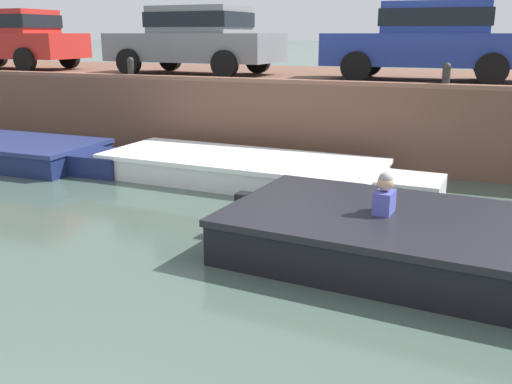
{
  "coord_description": "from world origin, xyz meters",
  "views": [
    {
      "loc": [
        2.11,
        -1.42,
        2.55
      ],
      "look_at": [
        0.31,
        3.21,
        1.16
      ],
      "focal_mm": 40.0,
      "sensor_mm": 36.0,
      "label": 1
    }
  ],
  "objects_px": {
    "car_centre_blue": "(429,38)",
    "mooring_bollard_mid": "(446,74)",
    "car_leftmost_red": "(10,37)",
    "boat_moored_central_white": "(253,170)",
    "car_left_inner_grey": "(196,37)",
    "mooring_bollard_west": "(131,67)"
  },
  "relations": [
    {
      "from": "car_leftmost_red",
      "to": "mooring_bollard_west",
      "type": "relative_size",
      "value": 9.29
    },
    {
      "from": "mooring_bollard_west",
      "to": "mooring_bollard_mid",
      "type": "height_order",
      "value": "same"
    },
    {
      "from": "boat_moored_central_white",
      "to": "mooring_bollard_mid",
      "type": "xyz_separation_m",
      "value": [
        3.01,
        1.73,
        1.63
      ]
    },
    {
      "from": "boat_moored_central_white",
      "to": "mooring_bollard_west",
      "type": "xyz_separation_m",
      "value": [
        -3.55,
        1.73,
        1.63
      ]
    },
    {
      "from": "boat_moored_central_white",
      "to": "mooring_bollard_mid",
      "type": "height_order",
      "value": "mooring_bollard_mid"
    },
    {
      "from": "car_centre_blue",
      "to": "mooring_bollard_mid",
      "type": "height_order",
      "value": "car_centre_blue"
    },
    {
      "from": "car_left_inner_grey",
      "to": "mooring_bollard_west",
      "type": "xyz_separation_m",
      "value": [
        -0.83,
        -1.55,
        -0.61
      ]
    },
    {
      "from": "car_left_inner_grey",
      "to": "mooring_bollard_mid",
      "type": "height_order",
      "value": "car_left_inner_grey"
    },
    {
      "from": "boat_moored_central_white",
      "to": "car_centre_blue",
      "type": "xyz_separation_m",
      "value": [
        2.54,
        3.29,
        2.23
      ]
    },
    {
      "from": "boat_moored_central_white",
      "to": "mooring_bollard_mid",
      "type": "bearing_deg",
      "value": 29.83
    },
    {
      "from": "car_leftmost_red",
      "to": "boat_moored_central_white",
      "type": "bearing_deg",
      "value": -21.51
    },
    {
      "from": "mooring_bollard_west",
      "to": "car_centre_blue",
      "type": "bearing_deg",
      "value": 14.37
    },
    {
      "from": "mooring_bollard_west",
      "to": "car_left_inner_grey",
      "type": "bearing_deg",
      "value": 61.99
    },
    {
      "from": "boat_moored_central_white",
      "to": "car_left_inner_grey",
      "type": "bearing_deg",
      "value": 129.68
    },
    {
      "from": "mooring_bollard_west",
      "to": "mooring_bollard_mid",
      "type": "bearing_deg",
      "value": 0.0
    },
    {
      "from": "boat_moored_central_white",
      "to": "car_centre_blue",
      "type": "distance_m",
      "value": 4.72
    },
    {
      "from": "car_left_inner_grey",
      "to": "boat_moored_central_white",
      "type": "bearing_deg",
      "value": -50.32
    },
    {
      "from": "car_leftmost_red",
      "to": "car_centre_blue",
      "type": "distance_m",
      "value": 10.88
    },
    {
      "from": "boat_moored_central_white",
      "to": "car_centre_blue",
      "type": "height_order",
      "value": "car_centre_blue"
    },
    {
      "from": "boat_moored_central_white",
      "to": "mooring_bollard_west",
      "type": "distance_m",
      "value": 4.27
    },
    {
      "from": "car_left_inner_grey",
      "to": "mooring_bollard_mid",
      "type": "xyz_separation_m",
      "value": [
        5.74,
        -1.55,
        -0.61
      ]
    },
    {
      "from": "car_leftmost_red",
      "to": "car_centre_blue",
      "type": "height_order",
      "value": "same"
    }
  ]
}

